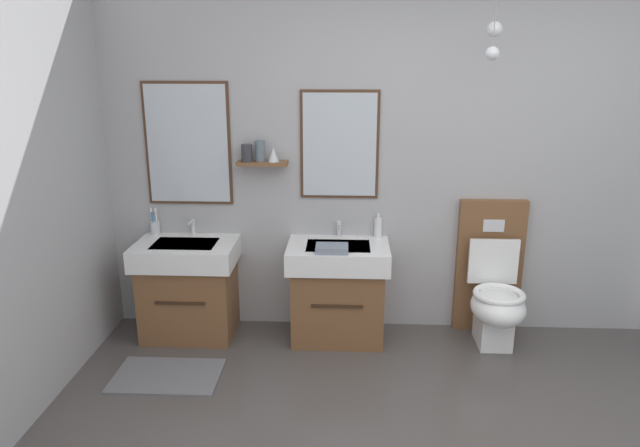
# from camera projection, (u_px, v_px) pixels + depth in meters

# --- Properties ---
(wall_back) EXTENTS (5.09, 0.61, 2.62)m
(wall_back) POSITION_uv_depth(u_px,v_px,m) (439.00, 154.00, 4.12)
(wall_back) COLOR #A8A8AA
(wall_back) RESTS_ON ground
(bath_mat) EXTENTS (0.68, 0.44, 0.01)m
(bath_mat) POSITION_uv_depth(u_px,v_px,m) (167.00, 375.00, 3.71)
(bath_mat) COLOR slate
(bath_mat) RESTS_ON ground
(vanity_sink_left) EXTENTS (0.71, 0.52, 0.71)m
(vanity_sink_left) POSITION_uv_depth(u_px,v_px,m) (189.00, 286.00, 4.19)
(vanity_sink_left) COLOR brown
(vanity_sink_left) RESTS_ON ground
(tap_on_left_sink) EXTENTS (0.03, 0.13, 0.11)m
(tap_on_left_sink) POSITION_uv_depth(u_px,v_px,m) (192.00, 225.00, 4.26)
(tap_on_left_sink) COLOR silver
(tap_on_left_sink) RESTS_ON vanity_sink_left
(vanity_sink_right) EXTENTS (0.71, 0.52, 0.71)m
(vanity_sink_right) POSITION_uv_depth(u_px,v_px,m) (338.00, 289.00, 4.14)
(vanity_sink_right) COLOR brown
(vanity_sink_right) RESTS_ON ground
(tap_on_right_sink) EXTENTS (0.03, 0.13, 0.11)m
(tap_on_right_sink) POSITION_uv_depth(u_px,v_px,m) (339.00, 227.00, 4.21)
(tap_on_right_sink) COLOR silver
(tap_on_right_sink) RESTS_ON vanity_sink_right
(toilet) EXTENTS (0.48, 0.62, 1.00)m
(toilet) POSITION_uv_depth(u_px,v_px,m) (493.00, 291.00, 4.11)
(toilet) COLOR brown
(toilet) RESTS_ON ground
(toothbrush_cup) EXTENTS (0.07, 0.07, 0.20)m
(toothbrush_cup) POSITION_uv_depth(u_px,v_px,m) (155.00, 227.00, 4.27)
(toothbrush_cup) COLOR silver
(toothbrush_cup) RESTS_ON vanity_sink_left
(soap_dispenser) EXTENTS (0.06, 0.06, 0.18)m
(soap_dispenser) POSITION_uv_depth(u_px,v_px,m) (378.00, 227.00, 4.20)
(soap_dispenser) COLOR white
(soap_dispenser) RESTS_ON vanity_sink_right
(folded_hand_towel) EXTENTS (0.22, 0.16, 0.04)m
(folded_hand_towel) POSITION_uv_depth(u_px,v_px,m) (332.00, 249.00, 3.89)
(folded_hand_towel) COLOR gray
(folded_hand_towel) RESTS_ON vanity_sink_right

